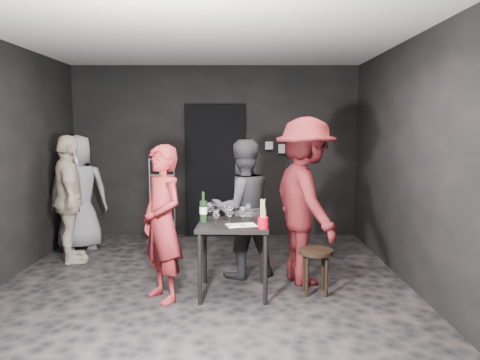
{
  "coord_description": "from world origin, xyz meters",
  "views": [
    {
      "loc": [
        0.39,
        -4.94,
        1.73
      ],
      "look_at": [
        0.39,
        0.25,
        1.15
      ],
      "focal_mm": 35.0,
      "sensor_mm": 36.0,
      "label": 1
    }
  ],
  "objects_px": {
    "bystander_grey": "(78,187)",
    "breadstick_cup": "(263,214)",
    "bystander_cream": "(69,193)",
    "man_maroon": "(305,182)",
    "hand_truck": "(162,225)",
    "wine_bottle": "(203,211)",
    "tasting_table": "(233,232)",
    "server_red": "(162,220)",
    "stool": "(315,258)",
    "woman_black": "(242,204)"
  },
  "relations": [
    {
      "from": "bystander_grey",
      "to": "hand_truck",
      "type": "bearing_deg",
      "value": -172.84
    },
    {
      "from": "wine_bottle",
      "to": "server_red",
      "type": "bearing_deg",
      "value": -151.14
    },
    {
      "from": "server_red",
      "to": "bystander_cream",
      "type": "distance_m",
      "value": 1.93
    },
    {
      "from": "man_maroon",
      "to": "bystander_grey",
      "type": "xyz_separation_m",
      "value": [
        -3.01,
        1.43,
        -0.25
      ]
    },
    {
      "from": "breadstick_cup",
      "to": "wine_bottle",
      "type": "bearing_deg",
      "value": 152.99
    },
    {
      "from": "tasting_table",
      "to": "bystander_cream",
      "type": "height_order",
      "value": "bystander_cream"
    },
    {
      "from": "bystander_grey",
      "to": "bystander_cream",
      "type": "bearing_deg",
      "value": 77.61
    },
    {
      "from": "hand_truck",
      "to": "tasting_table",
      "type": "bearing_deg",
      "value": -63.98
    },
    {
      "from": "tasting_table",
      "to": "bystander_cream",
      "type": "distance_m",
      "value": 2.42
    },
    {
      "from": "server_red",
      "to": "wine_bottle",
      "type": "height_order",
      "value": "server_red"
    },
    {
      "from": "breadstick_cup",
      "to": "tasting_table",
      "type": "bearing_deg",
      "value": 138.28
    },
    {
      "from": "stool",
      "to": "woman_black",
      "type": "xyz_separation_m",
      "value": [
        -0.76,
        0.6,
        0.47
      ]
    },
    {
      "from": "bystander_cream",
      "to": "bystander_grey",
      "type": "height_order",
      "value": "bystander_cream"
    },
    {
      "from": "hand_truck",
      "to": "woman_black",
      "type": "height_order",
      "value": "woman_black"
    },
    {
      "from": "bystander_cream",
      "to": "breadstick_cup",
      "type": "height_order",
      "value": "bystander_cream"
    },
    {
      "from": "server_red",
      "to": "bystander_grey",
      "type": "bearing_deg",
      "value": 178.33
    },
    {
      "from": "tasting_table",
      "to": "stool",
      "type": "distance_m",
      "value": 0.9
    },
    {
      "from": "stool",
      "to": "breadstick_cup",
      "type": "bearing_deg",
      "value": -155.49
    },
    {
      "from": "tasting_table",
      "to": "hand_truck",
      "type": "bearing_deg",
      "value": 115.57
    },
    {
      "from": "bystander_grey",
      "to": "breadstick_cup",
      "type": "relative_size",
      "value": 5.73
    },
    {
      "from": "woman_black",
      "to": "breadstick_cup",
      "type": "bearing_deg",
      "value": 80.76
    },
    {
      "from": "woman_black",
      "to": "bystander_grey",
      "type": "height_order",
      "value": "bystander_grey"
    },
    {
      "from": "hand_truck",
      "to": "stool",
      "type": "bearing_deg",
      "value": -49.66
    },
    {
      "from": "man_maroon",
      "to": "wine_bottle",
      "type": "bearing_deg",
      "value": 89.67
    },
    {
      "from": "wine_bottle",
      "to": "breadstick_cup",
      "type": "distance_m",
      "value": 0.68
    },
    {
      "from": "woman_black",
      "to": "wine_bottle",
      "type": "distance_m",
      "value": 0.68
    },
    {
      "from": "hand_truck",
      "to": "bystander_cream",
      "type": "relative_size",
      "value": 0.7
    },
    {
      "from": "stool",
      "to": "bystander_grey",
      "type": "bearing_deg",
      "value": 149.55
    },
    {
      "from": "bystander_grey",
      "to": "breadstick_cup",
      "type": "xyz_separation_m",
      "value": [
        2.51,
        -2.06,
        -0.0
      ]
    },
    {
      "from": "server_red",
      "to": "breadstick_cup",
      "type": "bearing_deg",
      "value": 45.52
    },
    {
      "from": "stool",
      "to": "bystander_grey",
      "type": "height_order",
      "value": "bystander_grey"
    },
    {
      "from": "hand_truck",
      "to": "server_red",
      "type": "distance_m",
      "value": 2.65
    },
    {
      "from": "stool",
      "to": "wine_bottle",
      "type": "xyz_separation_m",
      "value": [
        -1.17,
        0.05,
        0.49
      ]
    },
    {
      "from": "tasting_table",
      "to": "breadstick_cup",
      "type": "distance_m",
      "value": 0.46
    },
    {
      "from": "woman_black",
      "to": "breadstick_cup",
      "type": "relative_size",
      "value": 5.46
    },
    {
      "from": "tasting_table",
      "to": "man_maroon",
      "type": "distance_m",
      "value": 1.0
    },
    {
      "from": "man_maroon",
      "to": "tasting_table",
      "type": "bearing_deg",
      "value": 98.24
    },
    {
      "from": "hand_truck",
      "to": "wine_bottle",
      "type": "bearing_deg",
      "value": -70.02
    },
    {
      "from": "stool",
      "to": "man_maroon",
      "type": "distance_m",
      "value": 0.85
    },
    {
      "from": "tasting_table",
      "to": "man_maroon",
      "type": "bearing_deg",
      "value": 24.91
    },
    {
      "from": "woman_black",
      "to": "man_maroon",
      "type": "bearing_deg",
      "value": 139.85
    },
    {
      "from": "server_red",
      "to": "wine_bottle",
      "type": "relative_size",
      "value": 5.12
    },
    {
      "from": "hand_truck",
      "to": "stool",
      "type": "xyz_separation_m",
      "value": [
        1.99,
        -2.39,
        0.15
      ]
    },
    {
      "from": "woman_black",
      "to": "wine_bottle",
      "type": "relative_size",
      "value": 5.31
    },
    {
      "from": "server_red",
      "to": "man_maroon",
      "type": "xyz_separation_m",
      "value": [
        1.49,
        0.54,
        0.32
      ]
    },
    {
      "from": "server_red",
      "to": "man_maroon",
      "type": "relative_size",
      "value": 0.72
    },
    {
      "from": "hand_truck",
      "to": "stool",
      "type": "distance_m",
      "value": 3.11
    },
    {
      "from": "hand_truck",
      "to": "tasting_table",
      "type": "height_order",
      "value": "hand_truck"
    },
    {
      "from": "woman_black",
      "to": "man_maroon",
      "type": "distance_m",
      "value": 0.79
    },
    {
      "from": "bystander_grey",
      "to": "breadstick_cup",
      "type": "distance_m",
      "value": 3.25
    }
  ]
}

